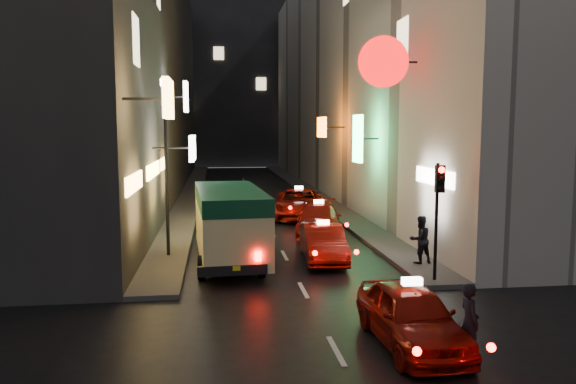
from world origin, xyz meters
name	(u,v)px	position (x,y,z in m)	size (l,w,h in m)	color
building_left	(135,66)	(-8.00, 33.99, 9.00)	(7.69, 52.00, 18.00)	#363431
building_right	(358,69)	(8.00, 33.99, 9.00)	(8.23, 52.00, 18.00)	beige
building_far	(234,79)	(0.00, 66.00, 11.00)	(30.00, 10.00, 22.00)	#333338
sidewalk_left	(192,192)	(-4.25, 34.00, 0.07)	(1.50, 52.00, 0.15)	#474442
sidewalk_right	(307,190)	(4.25, 34.00, 0.07)	(1.50, 52.00, 0.15)	#474442
minibus	(230,217)	(-2.02, 11.98, 1.64)	(2.52, 6.18, 2.60)	beige
taxi_near	(411,310)	(1.66, 4.11, 0.77)	(2.16, 4.92, 1.71)	maroon
taxi_second	(323,240)	(1.25, 12.01, 0.75)	(2.23, 4.84, 1.67)	maroon
taxi_third	(319,217)	(1.97, 16.81, 0.81)	(2.91, 5.38, 1.79)	maroon
taxi_far	(299,201)	(1.80, 21.61, 0.88)	(3.16, 5.83, 1.93)	maroon
pedestrian_crossing	(470,316)	(2.58, 3.27, 0.89)	(0.59, 0.38, 1.78)	black
pedestrian_sidewalk	(420,236)	(4.30, 10.67, 1.06)	(0.69, 0.43, 1.82)	black
traffic_light	(439,196)	(4.00, 8.47, 2.69)	(0.26, 0.43, 3.50)	black
lamp_post	(166,155)	(-4.20, 13.00, 3.72)	(0.28, 0.28, 6.22)	black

